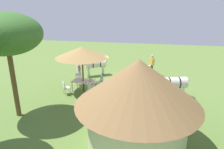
{
  "coord_description": "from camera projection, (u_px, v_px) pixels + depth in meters",
  "views": [
    {
      "loc": [
        -1.72,
        13.92,
        5.63
      ],
      "look_at": [
        0.98,
        0.5,
        1.0
      ],
      "focal_mm": 32.99,
      "sensor_mm": 36.0,
      "label": 1
    }
  ],
  "objects": [
    {
      "name": "patio_chair_west_end",
      "position": [
        100.0,
        81.0,
        14.62
      ],
      "size": [
        0.6,
        0.6,
        0.9
      ],
      "rotation": [
        0.0,
        0.0,
        -0.92
      ],
      "color": "silver",
      "rests_on": "ground_plane"
    },
    {
      "name": "zebra_nearest_camera",
      "position": [
        172.0,
        83.0,
        12.89
      ],
      "size": [
        2.29,
        1.16,
        1.53
      ],
      "rotation": [
        0.0,
        0.0,
        5.0
      ],
      "color": "silver",
      "rests_on": "ground_plane"
    },
    {
      "name": "patio_chair_east_end",
      "position": [
        79.0,
        78.0,
        15.2
      ],
      "size": [
        0.6,
        0.59,
        0.9
      ],
      "rotation": [
        0.0,
        0.0,
        0.59
      ],
      "color": "white",
      "rests_on": "ground_plane"
    },
    {
      "name": "standing_watcher",
      "position": [
        152.0,
        63.0,
        17.39
      ],
      "size": [
        0.42,
        0.51,
        1.66
      ],
      "rotation": [
        0.0,
        0.0,
        -0.99
      ],
      "color": "black",
      "rests_on": "ground_plane"
    },
    {
      "name": "zebra_by_umbrella",
      "position": [
        135.0,
        73.0,
        14.75
      ],
      "size": [
        1.98,
        1.38,
        1.56
      ],
      "rotation": [
        0.0,
        0.0,
        2.1
      ],
      "color": "silver",
      "rests_on": "ground_plane"
    },
    {
      "name": "guest_behind_table",
      "position": [
        79.0,
        70.0,
        15.55
      ],
      "size": [
        0.43,
        0.49,
        1.65
      ],
      "rotation": [
        0.0,
        0.0,
        2.22
      ],
      "color": "black",
      "rests_on": "ground_plane"
    },
    {
      "name": "zebra_toward_hut",
      "position": [
        95.0,
        64.0,
        17.03
      ],
      "size": [
        2.02,
        1.51,
        1.52
      ],
      "rotation": [
        0.0,
        0.0,
        5.3
      ],
      "color": "silver",
      "rests_on": "ground_plane"
    },
    {
      "name": "patio_chair_near_hut",
      "position": [
        91.0,
        90.0,
        13.04
      ],
      "size": [
        0.61,
        0.6,
        0.9
      ],
      "rotation": [
        0.0,
        0.0,
        -2.44
      ],
      "color": "white",
      "rests_on": "ground_plane"
    },
    {
      "name": "shade_umbrella",
      "position": [
        82.0,
        52.0,
        13.38
      ],
      "size": [
        3.48,
        3.48,
        3.09
      ],
      "color": "brown",
      "rests_on": "ground_plane"
    },
    {
      "name": "ground_plane",
      "position": [
        126.0,
        86.0,
        15.06
      ],
      "size": [
        36.0,
        36.0,
        0.0
      ],
      "primitive_type": "plane",
      "color": "olive"
    },
    {
      "name": "patio_chair_near_lawn",
      "position": [
        65.0,
        87.0,
        13.52
      ],
      "size": [
        0.6,
        0.61,
        0.9
      ],
      "rotation": [
        0.0,
        0.0,
        -4.02
      ],
      "color": "silver",
      "rests_on": "ground_plane"
    },
    {
      "name": "thatched_hut",
      "position": [
        137.0,
        100.0,
        8.2
      ],
      "size": [
        5.03,
        5.03,
        3.72
      ],
      "rotation": [
        0.0,
        0.0,
        5.82
      ],
      "color": "beige",
      "rests_on": "ground_plane"
    },
    {
      "name": "patio_dining_table",
      "position": [
        83.0,
        82.0,
        14.04
      ],
      "size": [
        1.53,
        0.97,
        0.74
      ],
      "rotation": [
        0.0,
        0.0,
        -0.08
      ],
      "color": "silver",
      "rests_on": "ground_plane"
    },
    {
      "name": "guest_beside_umbrella",
      "position": [
        91.0,
        87.0,
        12.42
      ],
      "size": [
        0.47,
        0.4,
        1.54
      ],
      "rotation": [
        0.0,
        0.0,
        2.53
      ],
      "color": "black",
      "rests_on": "ground_plane"
    },
    {
      "name": "acacia_tree_behind_hut",
      "position": [
        6.0,
        34.0,
        9.72
      ],
      "size": [
        3.4,
        3.4,
        5.36
      ],
      "color": "brown",
      "rests_on": "ground_plane"
    }
  ]
}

